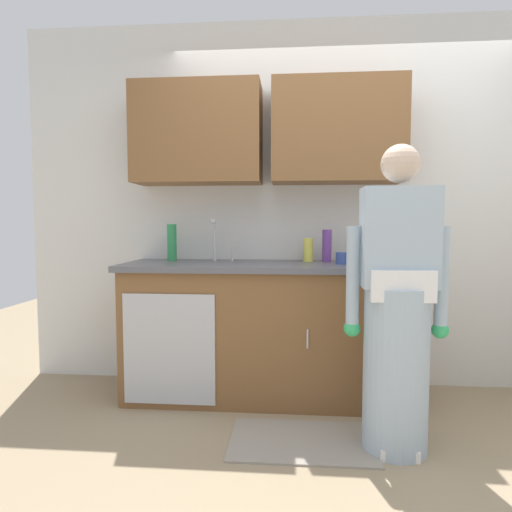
{
  "coord_description": "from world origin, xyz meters",
  "views": [
    {
      "loc": [
        -0.36,
        -2.32,
        1.21
      ],
      "look_at": [
        -0.6,
        0.55,
        1.0
      ],
      "focal_mm": 30.88,
      "sensor_mm": 36.0,
      "label": 1
    }
  ],
  "objects_px": {
    "sink": "(217,265)",
    "bottle_dish_liquid": "(172,242)",
    "bottle_soap": "(368,249)",
    "cup_by_sink": "(341,258)",
    "bottle_water_short": "(327,246)",
    "knife_on_counter": "(389,266)",
    "person_at_sink": "(397,322)",
    "sponge": "(364,262)",
    "bottle_water_tall": "(308,250)"
  },
  "relations": [
    {
      "from": "bottle_dish_liquid",
      "to": "bottle_water_short",
      "type": "relative_size",
      "value": 1.17
    },
    {
      "from": "sink",
      "to": "bottle_dish_liquid",
      "type": "relative_size",
      "value": 1.86
    },
    {
      "from": "sink",
      "to": "sponge",
      "type": "height_order",
      "value": "sink"
    },
    {
      "from": "bottle_water_short",
      "to": "cup_by_sink",
      "type": "height_order",
      "value": "bottle_water_short"
    },
    {
      "from": "bottle_soap",
      "to": "bottle_dish_liquid",
      "type": "bearing_deg",
      "value": -177.39
    },
    {
      "from": "sink",
      "to": "sponge",
      "type": "relative_size",
      "value": 4.55
    },
    {
      "from": "person_at_sink",
      "to": "bottle_dish_liquid",
      "type": "bearing_deg",
      "value": 150.08
    },
    {
      "from": "bottle_soap",
      "to": "bottle_water_short",
      "type": "bearing_deg",
      "value": -166.2
    },
    {
      "from": "knife_on_counter",
      "to": "bottle_water_tall",
      "type": "bearing_deg",
      "value": -151.16
    },
    {
      "from": "cup_by_sink",
      "to": "knife_on_counter",
      "type": "xyz_separation_m",
      "value": [
        0.28,
        -0.15,
        -0.04
      ]
    },
    {
      "from": "bottle_soap",
      "to": "sink",
      "type": "bearing_deg",
      "value": -169.08
    },
    {
      "from": "sink",
      "to": "sponge",
      "type": "distance_m",
      "value": 1.01
    },
    {
      "from": "sink",
      "to": "person_at_sink",
      "type": "relative_size",
      "value": 0.31
    },
    {
      "from": "sink",
      "to": "person_at_sink",
      "type": "xyz_separation_m",
      "value": [
        1.08,
        -0.69,
        -0.23
      ]
    },
    {
      "from": "sink",
      "to": "bottle_water_short",
      "type": "height_order",
      "value": "sink"
    },
    {
      "from": "bottle_dish_liquid",
      "to": "bottle_soap",
      "type": "xyz_separation_m",
      "value": [
        1.43,
        0.07,
        -0.05
      ]
    },
    {
      "from": "sponge",
      "to": "bottle_water_tall",
      "type": "bearing_deg",
      "value": 154.3
    },
    {
      "from": "bottle_soap",
      "to": "cup_by_sink",
      "type": "distance_m",
      "value": 0.33
    },
    {
      "from": "bottle_soap",
      "to": "cup_by_sink",
      "type": "bearing_deg",
      "value": -130.6
    },
    {
      "from": "bottle_dish_liquid",
      "to": "bottle_water_short",
      "type": "height_order",
      "value": "bottle_dish_liquid"
    },
    {
      "from": "bottle_water_tall",
      "to": "cup_by_sink",
      "type": "bearing_deg",
      "value": -41.26
    },
    {
      "from": "bottle_water_short",
      "to": "cup_by_sink",
      "type": "distance_m",
      "value": 0.21
    },
    {
      "from": "bottle_water_tall",
      "to": "person_at_sink",
      "type": "bearing_deg",
      "value": -62.08
    },
    {
      "from": "bottle_soap",
      "to": "sponge",
      "type": "bearing_deg",
      "value": -104.33
    },
    {
      "from": "bottle_water_short",
      "to": "cup_by_sink",
      "type": "bearing_deg",
      "value": -64.62
    },
    {
      "from": "sink",
      "to": "sponge",
      "type": "bearing_deg",
      "value": -1.81
    },
    {
      "from": "bottle_water_short",
      "to": "bottle_dish_liquid",
      "type": "bearing_deg",
      "value": 179.58
    },
    {
      "from": "sink",
      "to": "cup_by_sink",
      "type": "xyz_separation_m",
      "value": [
        0.86,
        -0.04,
        0.05
      ]
    },
    {
      "from": "person_at_sink",
      "to": "sponge",
      "type": "xyz_separation_m",
      "value": [
        -0.07,
        0.65,
        0.26
      ]
    },
    {
      "from": "sink",
      "to": "bottle_dish_liquid",
      "type": "distance_m",
      "value": 0.41
    },
    {
      "from": "bottle_soap",
      "to": "cup_by_sink",
      "type": "relative_size",
      "value": 2.13
    },
    {
      "from": "bottle_water_tall",
      "to": "bottle_water_short",
      "type": "relative_size",
      "value": 0.73
    },
    {
      "from": "knife_on_counter",
      "to": "sponge",
      "type": "relative_size",
      "value": 2.18
    },
    {
      "from": "bottle_dish_liquid",
      "to": "bottle_water_short",
      "type": "distance_m",
      "value": 1.13
    },
    {
      "from": "person_at_sink",
      "to": "bottle_water_short",
      "type": "bearing_deg",
      "value": 110.62
    },
    {
      "from": "bottle_dish_liquid",
      "to": "knife_on_counter",
      "type": "xyz_separation_m",
      "value": [
        1.5,
        -0.34,
        -0.13
      ]
    },
    {
      "from": "cup_by_sink",
      "to": "bottle_water_tall",
      "type": "bearing_deg",
      "value": 138.74
    },
    {
      "from": "bottle_water_short",
      "to": "knife_on_counter",
      "type": "distance_m",
      "value": 0.51
    },
    {
      "from": "cup_by_sink",
      "to": "sponge",
      "type": "relative_size",
      "value": 0.73
    },
    {
      "from": "sink",
      "to": "cup_by_sink",
      "type": "relative_size",
      "value": 6.2
    },
    {
      "from": "cup_by_sink",
      "to": "sponge",
      "type": "bearing_deg",
      "value": 4.4
    },
    {
      "from": "bottle_dish_liquid",
      "to": "sponge",
      "type": "relative_size",
      "value": 2.45
    },
    {
      "from": "bottle_soap",
      "to": "knife_on_counter",
      "type": "distance_m",
      "value": 0.42
    },
    {
      "from": "bottle_water_tall",
      "to": "bottle_dish_liquid",
      "type": "height_order",
      "value": "bottle_dish_liquid"
    },
    {
      "from": "person_at_sink",
      "to": "bottle_water_tall",
      "type": "height_order",
      "value": "person_at_sink"
    },
    {
      "from": "sink",
      "to": "bottle_soap",
      "type": "height_order",
      "value": "sink"
    },
    {
      "from": "bottle_water_short",
      "to": "sink",
      "type": "bearing_deg",
      "value": -170.21
    },
    {
      "from": "person_at_sink",
      "to": "knife_on_counter",
      "type": "distance_m",
      "value": 0.55
    },
    {
      "from": "person_at_sink",
      "to": "cup_by_sink",
      "type": "height_order",
      "value": "person_at_sink"
    },
    {
      "from": "bottle_dish_liquid",
      "to": "bottle_soap",
      "type": "distance_m",
      "value": 1.43
    }
  ]
}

